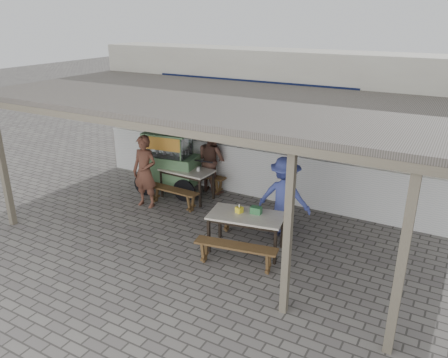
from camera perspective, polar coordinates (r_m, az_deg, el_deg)
ground at (r=8.65m, az=-4.65°, el=-8.92°), size 60.00×60.00×0.00m
back_wall at (r=10.96m, az=5.60°, el=7.21°), size 9.00×1.28×3.50m
warung_roof at (r=8.41m, az=-1.65°, el=10.08°), size 9.00×4.21×2.81m
table_left at (r=10.61m, az=-4.86°, el=0.84°), size 1.29×0.74×0.75m
bench_left_street at (r=10.29m, az=-6.77°, el=-1.88°), size 1.38×0.33×0.45m
bench_left_wall at (r=11.18m, az=-3.01°, el=0.12°), size 1.38×0.33×0.45m
table_right at (r=8.24m, az=2.93°, el=-5.16°), size 1.51×0.99×0.75m
bench_right_street at (r=7.86m, az=1.54°, el=-9.31°), size 1.52×0.54×0.45m
bench_right_wall at (r=8.95m, az=4.05°, el=-5.37°), size 1.52×0.54×0.45m
vendor_cart at (r=10.92m, az=-7.15°, el=2.36°), size 1.91×0.96×1.57m
patron_street_side at (r=10.25m, az=-10.30°, el=0.95°), size 0.65×0.44×1.71m
patron_wall_side at (r=10.98m, az=-1.62°, el=2.50°), size 0.98×0.88×1.66m
patron_right_table at (r=8.84m, az=7.90°, el=-2.33°), size 1.13×0.71×1.67m
tissue_box at (r=8.27m, az=2.00°, el=-4.04°), size 0.14×0.14×0.12m
donation_box at (r=8.24m, az=4.21°, el=-4.09°), size 0.21×0.15×0.14m
condiment_jar at (r=10.45m, az=-3.37°, el=1.32°), size 0.09×0.09×0.10m
condiment_bowl at (r=10.62m, az=-5.61°, el=1.42°), size 0.23×0.23×0.04m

